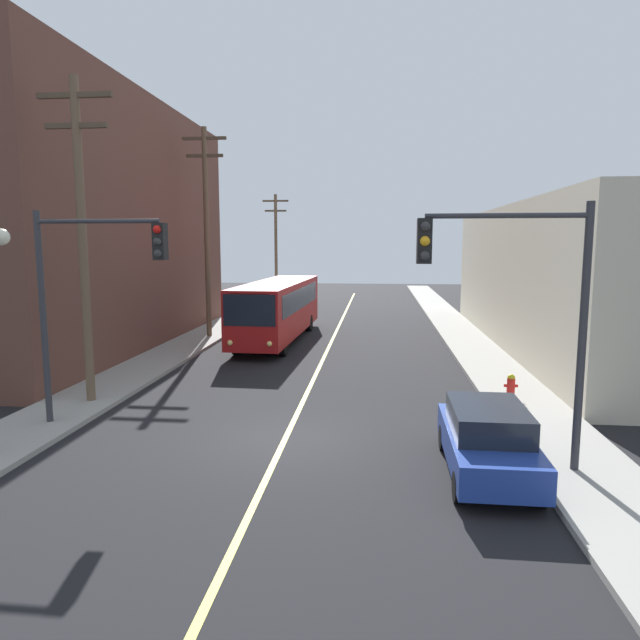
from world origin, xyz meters
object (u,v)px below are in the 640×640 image
utility_pole_near (82,227)px  traffic_signal_right_corner (513,287)px  parked_car_blue (487,439)px  fire_hydrant (511,386)px  city_bus (278,307)px  utility_pole_far (276,241)px  utility_pole_mid (206,224)px  traffic_signal_left_corner (93,278)px

utility_pole_near → traffic_signal_right_corner: utility_pole_near is taller
parked_car_blue → utility_pole_near: bearing=159.1°
fire_hydrant → city_bus: bearing=130.8°
parked_car_blue → traffic_signal_right_corner: traffic_signal_right_corner is taller
fire_hydrant → utility_pole_far: bearing=112.4°
city_bus → utility_pole_mid: utility_pole_mid is taller
utility_pole_far → traffic_signal_right_corner: utility_pole_far is taller
parked_car_blue → utility_pole_far: utility_pole_far is taller
utility_pole_far → traffic_signal_left_corner: bearing=-87.5°
traffic_signal_right_corner → traffic_signal_left_corner: bearing=169.0°
utility_pole_mid → fire_hydrant: utility_pole_mid is taller
parked_car_blue → utility_pole_mid: size_ratio=0.39×
traffic_signal_right_corner → utility_pole_mid: bearing=125.1°
traffic_signal_left_corner → fire_hydrant: 13.36m
traffic_signal_right_corner → utility_pole_far: bearing=107.5°
utility_pole_near → city_bus: bearing=72.7°
utility_pole_mid → traffic_signal_left_corner: size_ratio=1.88×
utility_pole_far → traffic_signal_left_corner: 37.57m
city_bus → utility_pole_mid: size_ratio=1.09×
utility_pole_near → fire_hydrant: size_ratio=12.14×
city_bus → parked_car_blue: size_ratio=2.77×
utility_pole_far → utility_pole_mid: bearing=-89.5°
utility_pole_mid → utility_pole_near: bearing=-90.0°
traffic_signal_right_corner → fire_hydrant: traffic_signal_right_corner is taller
utility_pole_mid → traffic_signal_left_corner: (1.46, -15.41, -1.99)m
utility_pole_near → fire_hydrant: bearing=6.2°
utility_pole_mid → traffic_signal_right_corner: (12.28, -17.51, -1.99)m
parked_car_blue → traffic_signal_left_corner: traffic_signal_left_corner is taller
city_bus → parked_car_blue: city_bus is taller
utility_pole_far → utility_pole_near: bearing=-89.7°
utility_pole_mid → parked_car_blue: bearing=-56.2°
parked_car_blue → utility_pole_mid: bearing=123.8°
utility_pole_near → traffic_signal_right_corner: bearing=-19.6°
utility_pole_near → traffic_signal_left_corner: (1.47, -2.28, -1.45)m
parked_car_blue → traffic_signal_right_corner: 3.49m
utility_pole_near → utility_pole_mid: (0.01, 13.14, 0.55)m
parked_car_blue → fire_hydrant: parked_car_blue is taller
parked_car_blue → traffic_signal_right_corner: (0.45, 0.15, 3.46)m
city_bus → traffic_signal_left_corner: traffic_signal_left_corner is taller
utility_pole_far → traffic_signal_right_corner: size_ratio=1.60×
utility_pole_far → traffic_signal_left_corner: utility_pole_far is taller
traffic_signal_left_corner → utility_pole_mid: bearing=95.4°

